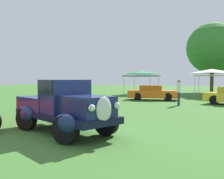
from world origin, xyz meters
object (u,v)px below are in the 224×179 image
(feature_pickup_truck, at_px, (64,106))
(spectator_between_cars, at_px, (79,89))
(show_car_orange, at_px, (153,93))
(canopy_tent_left_field, at_px, (142,73))
(spectator_near_truck, at_px, (179,92))
(canopy_tent_center_field, at_px, (211,72))

(feature_pickup_truck, distance_m, spectator_between_cars, 12.33)
(show_car_orange, distance_m, canopy_tent_left_field, 7.65)
(spectator_near_truck, xyz_separation_m, canopy_tent_center_field, (1.16, 8.85, 1.51))
(feature_pickup_truck, bearing_deg, spectator_near_truck, 81.55)
(show_car_orange, relative_size, spectator_near_truck, 2.56)
(show_car_orange, bearing_deg, canopy_tent_left_field, 117.61)
(spectator_between_cars, height_order, canopy_tent_left_field, canopy_tent_left_field)
(feature_pickup_truck, xyz_separation_m, canopy_tent_left_field, (-4.80, 19.90, 1.56))
(spectator_between_cars, distance_m, canopy_tent_center_field, 12.77)
(feature_pickup_truck, distance_m, canopy_tent_left_field, 20.53)
(spectator_near_truck, distance_m, canopy_tent_left_field, 11.80)
(feature_pickup_truck, height_order, spectator_between_cars, feature_pickup_truck)
(spectator_near_truck, distance_m, canopy_tent_center_field, 9.05)
(spectator_near_truck, relative_size, canopy_tent_center_field, 0.58)
(spectator_between_cars, xyz_separation_m, canopy_tent_center_field, (9.37, 8.54, 1.51))
(feature_pickup_truck, distance_m, canopy_tent_center_field, 19.13)
(feature_pickup_truck, height_order, show_car_orange, feature_pickup_truck)
(feature_pickup_truck, relative_size, canopy_tent_left_field, 1.27)
(feature_pickup_truck, relative_size, canopy_tent_center_field, 1.49)
(show_car_orange, distance_m, spectator_near_truck, 4.36)
(spectator_near_truck, relative_size, canopy_tent_left_field, 0.50)
(feature_pickup_truck, bearing_deg, show_car_orange, 95.82)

